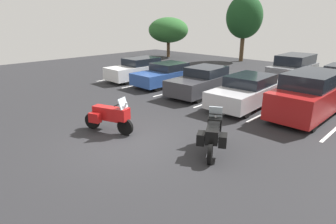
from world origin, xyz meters
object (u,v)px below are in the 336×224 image
at_px(car_white, 139,69).
at_px(car_far_grey, 293,69).
at_px(motorcycle_touring, 110,116).
at_px(motorcycle_second, 213,133).
at_px(car_blue, 166,74).
at_px(car_silver, 248,91).
at_px(car_red, 309,95).
at_px(car_charcoal, 204,81).

bearing_deg(car_white, car_far_grey, 39.44).
relative_size(motorcycle_touring, motorcycle_second, 1.08).
bearing_deg(motorcycle_second, car_blue, 143.39).
xyz_separation_m(motorcycle_second, car_blue, (-7.83, 5.81, 0.06)).
distance_m(car_white, car_silver, 8.62).
distance_m(car_blue, car_red, 8.75).
distance_m(car_charcoal, car_red, 5.65).
xyz_separation_m(car_blue, car_silver, (6.03, -0.47, 0.05)).
height_order(motorcycle_touring, car_blue, motorcycle_touring).
height_order(motorcycle_touring, car_silver, car_silver).
bearing_deg(motorcycle_second, car_red, 80.78).
bearing_deg(car_red, car_silver, -173.29).
distance_m(car_charcoal, car_silver, 2.94).
bearing_deg(car_charcoal, motorcycle_second, -50.15).
bearing_deg(motorcycle_touring, car_white, 133.33).
xyz_separation_m(car_red, car_far_grey, (-3.26, 6.68, -0.05)).
height_order(car_silver, car_far_grey, car_far_grey).
bearing_deg(car_blue, car_charcoal, -2.90).
xyz_separation_m(motorcycle_second, car_silver, (-1.79, 5.35, 0.11)).
bearing_deg(car_red, car_far_grey, 116.06).
relative_size(car_blue, car_far_grey, 1.01).
relative_size(motorcycle_second, car_far_grey, 0.43).
relative_size(car_blue, car_red, 0.98).
xyz_separation_m(motorcycle_touring, motorcycle_second, (3.73, 1.37, -0.03)).
distance_m(car_white, car_far_grey, 10.44).
distance_m(car_white, car_blue, 2.58).
bearing_deg(motorcycle_second, car_white, 151.24).
bearing_deg(car_white, car_silver, -2.42).
bearing_deg(motorcycle_touring, motorcycle_second, 20.22).
relative_size(motorcycle_second, car_silver, 0.39).
distance_m(car_blue, car_charcoal, 3.11).
bearing_deg(car_white, car_blue, 2.32).
relative_size(car_white, car_far_grey, 1.06).
relative_size(car_charcoal, car_red, 1.07).
distance_m(motorcycle_second, car_red, 5.75).
bearing_deg(car_blue, car_far_grey, 49.97).
distance_m(motorcycle_second, car_blue, 9.75).
distance_m(motorcycle_touring, car_silver, 6.99).
distance_m(car_blue, car_silver, 6.05).
distance_m(motorcycle_touring, car_white, 9.74).
xyz_separation_m(motorcycle_touring, car_silver, (1.93, 6.72, 0.08)).
relative_size(motorcycle_second, car_white, 0.41).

